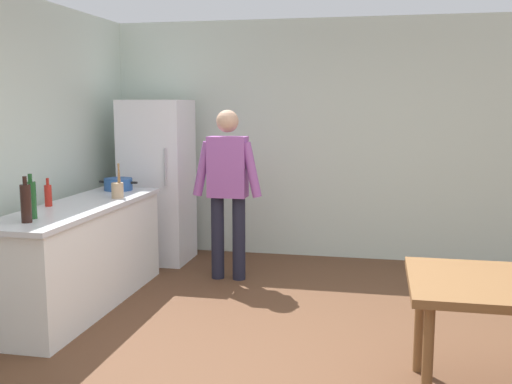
% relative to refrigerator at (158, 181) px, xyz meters
% --- Properties ---
extents(ground_plane, '(14.00, 14.00, 0.00)m').
position_rel_refrigerator_xyz_m(ground_plane, '(1.90, -2.40, -0.90)').
color(ground_plane, brown).
extents(wall_back, '(6.40, 0.12, 2.70)m').
position_rel_refrigerator_xyz_m(wall_back, '(1.90, 0.60, 0.45)').
color(wall_back, silver).
rests_on(wall_back, ground_plane).
extents(kitchen_counter, '(0.64, 2.20, 0.90)m').
position_rel_refrigerator_xyz_m(kitchen_counter, '(-0.10, -1.60, -0.45)').
color(kitchen_counter, white).
rests_on(kitchen_counter, ground_plane).
extents(refrigerator, '(0.70, 0.67, 1.80)m').
position_rel_refrigerator_xyz_m(refrigerator, '(0.00, 0.00, 0.00)').
color(refrigerator, white).
rests_on(refrigerator, ground_plane).
extents(person, '(0.70, 0.22, 1.70)m').
position_rel_refrigerator_xyz_m(person, '(0.95, -0.55, 0.08)').
color(person, '#1E1E2D').
rests_on(person, ground_plane).
extents(cooking_pot, '(0.40, 0.28, 0.12)m').
position_rel_refrigerator_xyz_m(cooking_pot, '(-0.14, -0.72, 0.06)').
color(cooking_pot, '#285193').
rests_on(cooking_pot, kitchen_counter).
extents(utensil_jar, '(0.11, 0.11, 0.32)m').
position_rel_refrigerator_xyz_m(utensil_jar, '(0.07, -1.19, 0.08)').
color(utensil_jar, tan).
rests_on(utensil_jar, kitchen_counter).
extents(bottle_wine_dark, '(0.08, 0.08, 0.34)m').
position_rel_refrigerator_xyz_m(bottle_wine_dark, '(-0.09, -2.39, 0.15)').
color(bottle_wine_dark, black).
rests_on(bottle_wine_dark, kitchen_counter).
extents(bottle_sauce_red, '(0.06, 0.06, 0.24)m').
position_rel_refrigerator_xyz_m(bottle_sauce_red, '(-0.31, -1.73, 0.10)').
color(bottle_sauce_red, '#B22319').
rests_on(bottle_sauce_red, kitchen_counter).
extents(bottle_wine_green, '(0.08, 0.08, 0.34)m').
position_rel_refrigerator_xyz_m(bottle_wine_green, '(-0.14, -2.25, 0.15)').
color(bottle_wine_green, '#1E5123').
rests_on(bottle_wine_green, kitchen_counter).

